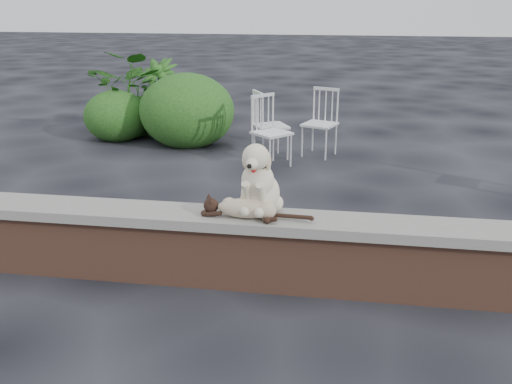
# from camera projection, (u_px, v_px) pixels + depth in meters

# --- Properties ---
(ground) EXTENTS (60.00, 60.00, 0.00)m
(ground) POSITION_uv_depth(u_px,v_px,m) (314.00, 288.00, 4.43)
(ground) COLOR black
(ground) RESTS_ON ground
(brick_wall) EXTENTS (6.00, 0.30, 0.50)m
(brick_wall) POSITION_uv_depth(u_px,v_px,m) (315.00, 259.00, 4.35)
(brick_wall) COLOR brown
(brick_wall) RESTS_ON ground
(capstone) EXTENTS (6.20, 0.40, 0.08)m
(capstone) POSITION_uv_depth(u_px,v_px,m) (316.00, 224.00, 4.25)
(capstone) COLOR slate
(capstone) RESTS_ON brick_wall
(dog) EXTENTS (0.44, 0.54, 0.58)m
(dog) POSITION_uv_depth(u_px,v_px,m) (260.00, 176.00, 4.30)
(dog) COLOR beige
(dog) RESTS_ON capstone
(cat) EXTENTS (1.02, 0.38, 0.17)m
(cat) POSITION_uv_depth(u_px,v_px,m) (247.00, 207.00, 4.24)
(cat) COLOR tan
(cat) RESTS_ON capstone
(chair_a) EXTENTS (0.79, 0.79, 0.94)m
(chair_a) POSITION_uv_depth(u_px,v_px,m) (272.00, 132.00, 7.44)
(chair_a) COLOR white
(chair_a) RESTS_ON ground
(chair_b) EXTENTS (0.72, 0.72, 0.94)m
(chair_b) POSITION_uv_depth(u_px,v_px,m) (320.00, 123.00, 7.94)
(chair_b) COLOR white
(chair_b) RESTS_ON ground
(chair_e) EXTENTS (0.76, 0.76, 0.94)m
(chair_e) POSITION_uv_depth(u_px,v_px,m) (271.00, 125.00, 7.84)
(chair_e) COLOR white
(chair_e) RESTS_ON ground
(potted_plant_a) EXTENTS (1.40, 1.26, 1.37)m
(potted_plant_a) POSITION_uv_depth(u_px,v_px,m) (131.00, 93.00, 9.08)
(potted_plant_a) COLOR #184914
(potted_plant_a) RESTS_ON ground
(potted_plant_b) EXTENTS (0.87, 0.87, 1.22)m
(potted_plant_b) POSITION_uv_depth(u_px,v_px,m) (158.00, 97.00, 9.16)
(potted_plant_b) COLOR #184914
(potted_plant_b) RESTS_ON ground
(shrubbery) EXTENTS (2.42, 2.28, 1.14)m
(shrubbery) POSITION_uv_depth(u_px,v_px,m) (172.00, 112.00, 8.78)
(shrubbery) COLOR #184914
(shrubbery) RESTS_ON ground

